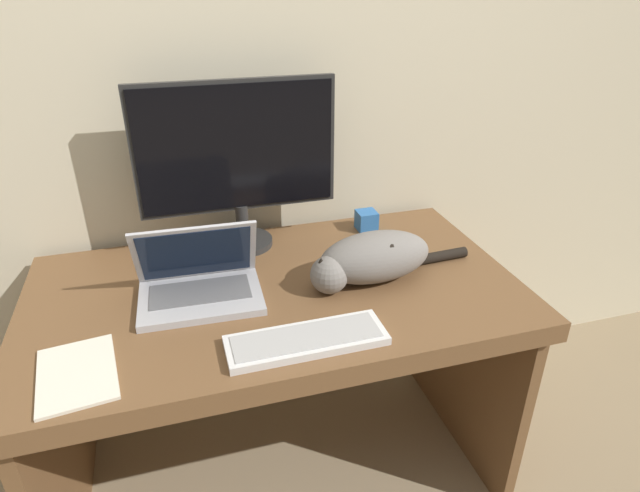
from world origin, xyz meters
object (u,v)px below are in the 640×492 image
object	(u,v)px
laptop	(199,283)
external_keyboard	(307,340)
monitor	(237,159)
cat	(371,257)

from	to	relation	value
laptop	external_keyboard	xyz separation A→B (m)	(0.23, -0.28, -0.03)
monitor	external_keyboard	size ratio (longest dim) A/B	1.57
laptop	cat	world-z (taller)	laptop
external_keyboard	cat	distance (m)	0.35
monitor	laptop	size ratio (longest dim) A/B	1.82
cat	monitor	bearing A→B (deg)	130.99
cat	external_keyboard	bearing A→B (deg)	-140.55
monitor	laptop	world-z (taller)	monitor
laptop	cat	distance (m)	0.48
external_keyboard	monitor	bearing A→B (deg)	95.79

